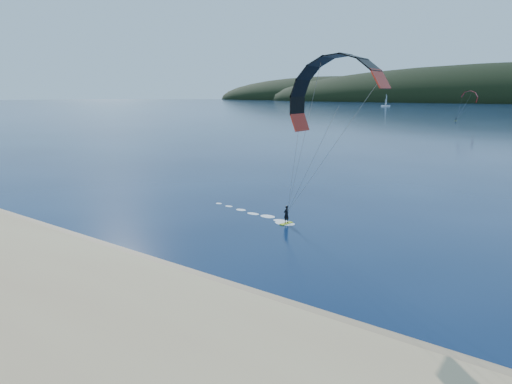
% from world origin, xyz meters
% --- Properties ---
extents(ground, '(1800.00, 1800.00, 0.00)m').
position_xyz_m(ground, '(0.00, 0.00, 0.00)').
color(ground, '#061432').
rests_on(ground, ground).
extents(wet_sand, '(220.00, 2.50, 0.10)m').
position_xyz_m(wet_sand, '(0.00, 4.50, 0.05)').
color(wet_sand, '#967757').
rests_on(wet_sand, ground).
extents(kitesurfer_near, '(21.93, 8.40, 14.65)m').
position_xyz_m(kitesurfer_near, '(6.84, 13.66, 10.51)').
color(kitesurfer_near, '#BBD418').
rests_on(kitesurfer_near, ground).
extents(kitesurfer_far, '(9.73, 7.59, 12.87)m').
position_xyz_m(kitesurfer_far, '(-18.35, 192.27, 9.68)').
color(kitesurfer_far, '#BBD418').
rests_on(kitesurfer_far, ground).
extents(sailboat, '(8.45, 5.39, 11.94)m').
position_xyz_m(sailboat, '(-130.95, 404.55, 0.88)').
color(sailboat, white).
rests_on(sailboat, ground).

